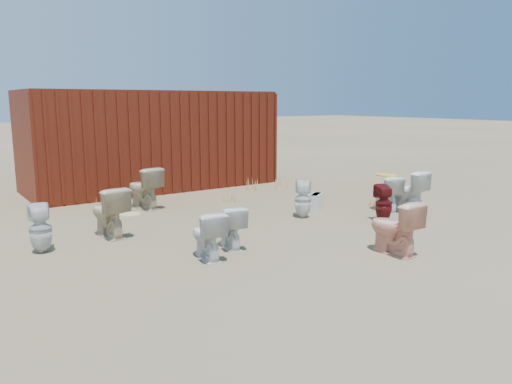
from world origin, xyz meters
TOP-DOWN VIEW (x-y plane):
  - ground at (0.00, 0.00)m, footprint 100.00×100.00m
  - shipping_container at (0.00, 5.20)m, footprint 6.00×2.40m
  - toilet_front_a at (-1.78, -0.77)m, footprint 0.47×0.72m
  - toilet_front_pink at (0.52, -2.10)m, footprint 0.45×0.77m
  - toilet_front_c at (-1.24, -0.51)m, footprint 0.50×0.70m
  - toilet_front_maroon at (1.91, -0.70)m, footprint 0.39×0.40m
  - toilet_front_e at (2.94, -0.37)m, footprint 0.51×0.84m
  - toilet_back_a at (-3.60, 0.85)m, footprint 0.36×0.36m
  - toilet_back_beige_left at (-2.51, 1.14)m, footprint 0.53×0.84m
  - toilet_back_beige_right at (-1.20, 2.86)m, footprint 0.63×0.91m
  - toilet_back_yellowlid at (2.62, -0.13)m, footprint 0.58×0.78m
  - toilet_back_e at (0.92, 0.38)m, footprint 0.45×0.45m
  - yellow_lid at (2.62, -0.13)m, footprint 0.36×0.45m
  - loose_tank at (1.48, 0.65)m, footprint 0.53×0.44m
  - loose_lid_near at (-1.03, 3.50)m, footprint 0.41×0.52m
  - loose_lid_far at (-1.69, 2.46)m, footprint 0.59×0.58m
  - weed_clump_a at (-1.93, 3.13)m, footprint 0.36×0.36m
  - weed_clump_b at (0.58, 2.42)m, footprint 0.32×0.32m
  - weed_clump_c at (2.47, 3.18)m, footprint 0.36×0.36m
  - weed_clump_d at (-1.02, 3.14)m, footprint 0.30×0.30m
  - weed_clump_e at (1.78, 3.21)m, footprint 0.34×0.34m
  - weed_clump_f at (2.82, 0.38)m, footprint 0.28×0.28m

SIDE VIEW (x-z plane):
  - ground at x=0.00m, z-range 0.00..0.00m
  - loose_lid_near at x=-1.03m, z-range 0.00..0.02m
  - loose_lid_far at x=-1.69m, z-range 0.00..0.02m
  - weed_clump_d at x=-1.02m, z-range 0.00..0.22m
  - weed_clump_f at x=2.82m, z-range 0.00..0.24m
  - weed_clump_b at x=0.58m, z-range 0.00..0.25m
  - weed_clump_a at x=-1.93m, z-range 0.00..0.30m
  - weed_clump_c at x=2.47m, z-range 0.00..0.30m
  - weed_clump_e at x=1.78m, z-range 0.00..0.31m
  - loose_tank at x=1.48m, z-range 0.00..0.35m
  - toilet_front_c at x=-1.24m, z-range 0.00..0.65m
  - toilet_front_maroon at x=1.91m, z-range 0.00..0.68m
  - toilet_front_a at x=-1.78m, z-range 0.00..0.68m
  - toilet_back_e at x=0.92m, z-range 0.00..0.70m
  - toilet_back_a at x=-3.60m, z-range 0.00..0.71m
  - toilet_back_yellowlid at x=2.62m, z-range 0.00..0.71m
  - toilet_front_pink at x=0.52m, z-range 0.00..0.78m
  - toilet_back_beige_left at x=-2.51m, z-range 0.00..0.82m
  - toilet_front_e at x=2.94m, z-range 0.00..0.83m
  - toilet_back_beige_right at x=-1.20m, z-range 0.00..0.85m
  - yellow_lid at x=2.62m, z-range 0.71..0.74m
  - shipping_container at x=0.00m, z-range 0.00..2.40m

